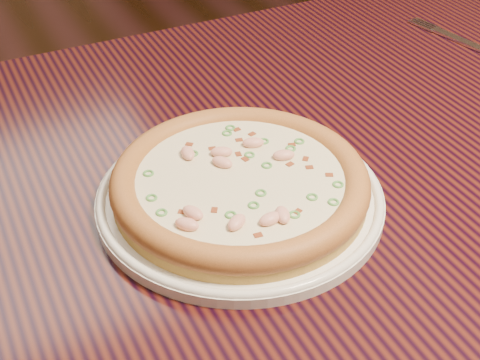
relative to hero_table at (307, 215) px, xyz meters
name	(u,v)px	position (x,y,z in m)	size (l,w,h in m)	color
hero_table	(307,215)	(0.00, 0.00, 0.00)	(1.20, 0.80, 0.75)	black
plate	(240,196)	(-0.12, -0.05, 0.11)	(0.30, 0.30, 0.02)	white
pizza	(240,182)	(-0.12, -0.05, 0.13)	(0.27, 0.27, 0.03)	#BA933F
fork	(458,39)	(0.36, 0.16, 0.10)	(0.05, 0.18, 0.00)	silver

